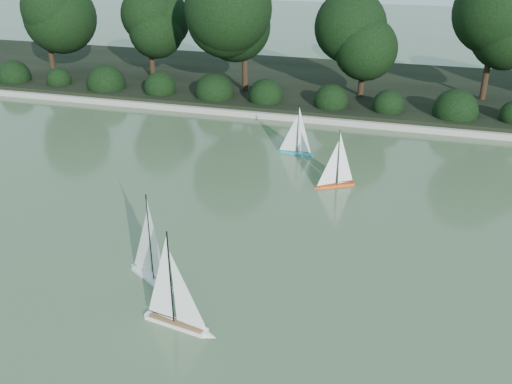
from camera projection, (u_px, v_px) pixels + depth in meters
The scene contains 9 objects.
ground at pixel (226, 275), 10.09m from camera, with size 80.00×80.00×0.00m, color #415231.
pond_coping at pixel (319, 120), 17.88m from camera, with size 40.00×0.35×0.18m, color gray.
far_bank at pixel (338, 86), 21.34m from camera, with size 40.00×8.00×0.30m, color black.
tree_line at pixel (373, 26), 18.61m from camera, with size 26.31×3.93×4.39m.
shrub_hedge at pixel (324, 101), 18.51m from camera, with size 29.10×1.10×1.10m.
sailboat_white_a at pixel (148, 264), 9.89m from camera, with size 1.20×0.83×1.78m.
sailboat_white_b at pixel (181, 313), 8.67m from camera, with size 1.29×0.41×1.76m.
sailboat_orange at pixel (333, 178), 13.41m from camera, with size 0.99×0.69×1.48m.
sailboat_teal at pixel (293, 146), 15.36m from camera, with size 1.08×0.29×1.47m.
Camera 1 is at (2.89, -8.03, 5.61)m, focal length 40.00 mm.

